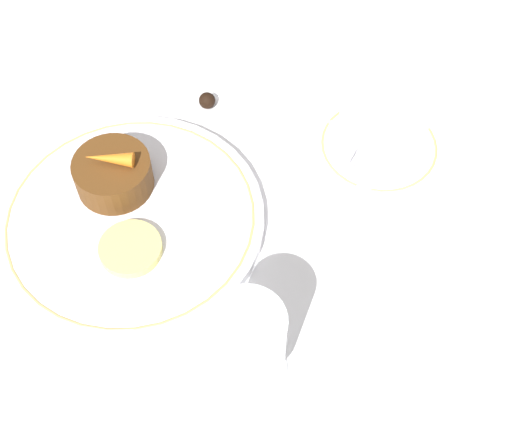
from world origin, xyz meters
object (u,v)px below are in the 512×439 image
at_px(coffee_cup, 383,123).
at_px(fork, 246,108).
at_px(dessert_cake, 113,174).
at_px(dinner_plate, 131,220).
at_px(wine_glass, 247,341).

xyz_separation_m(coffee_cup, fork, (0.05, -0.15, -0.04)).
xyz_separation_m(fork, dessert_cake, (0.17, -0.03, 0.03)).
relative_size(dinner_plate, coffee_cup, 2.24).
distance_m(dinner_plate, fork, 0.20).
distance_m(coffee_cup, wine_glass, 0.30).
distance_m(dinner_plate, coffee_cup, 0.28).
xyz_separation_m(coffee_cup, dessert_cake, (0.22, -0.18, -0.01)).
bearing_deg(dessert_cake, coffee_cup, 140.10).
bearing_deg(dinner_plate, dessert_cake, -117.64).
relative_size(wine_glass, dessert_cake, 1.31).
height_order(dinner_plate, fork, dinner_plate).
height_order(dinner_plate, coffee_cup, coffee_cup).
bearing_deg(wine_glass, coffee_cup, -170.66).
height_order(fork, dessert_cake, dessert_cake).
bearing_deg(coffee_cup, dinner_plate, -30.85).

